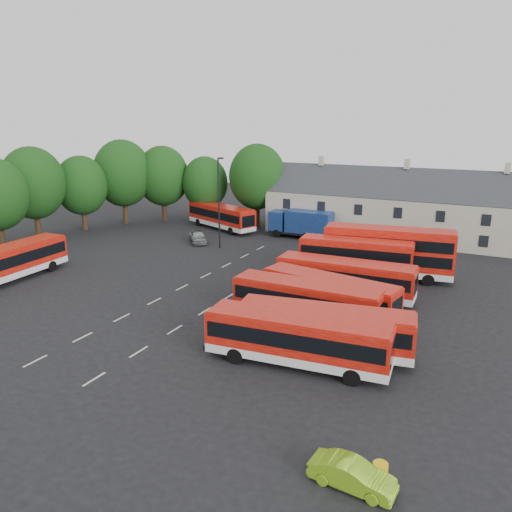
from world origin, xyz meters
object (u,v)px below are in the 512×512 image
object	(u,v)px
box_truck	(302,223)
lamppost	(219,201)
bus_row_a	(297,337)
grit_bin	(380,472)
bus_west	(9,260)
silver_car	(198,236)
bus_dd_south	(355,259)
lime_car	(352,475)

from	to	relation	value
box_truck	lamppost	bearing A→B (deg)	-125.78
bus_row_a	grit_bin	distance (m)	10.68
bus_west	grit_bin	distance (m)	39.17
bus_row_a	lamppost	distance (m)	30.13
bus_row_a	grit_bin	world-z (taller)	bus_row_a
bus_row_a	bus_west	size ratio (longest dim) A/B	0.97
silver_car	bus_west	bearing A→B (deg)	-151.23
silver_car	grit_bin	bearing A→B (deg)	-88.05
grit_bin	lamppost	size ratio (longest dim) A/B	0.08
bus_dd_south	lamppost	world-z (taller)	lamppost
bus_row_a	lamppost	size ratio (longest dim) A/B	1.10
bus_west	bus_dd_south	bearing A→B (deg)	-67.81
bus_row_a	bus_west	xyz separation A→B (m)	(-30.46, 3.25, 0.07)
silver_car	lamppost	world-z (taller)	lamppost
grit_bin	bus_west	bearing A→B (deg)	163.52
silver_car	lamppost	xyz separation A→B (m)	(3.79, -1.06, 4.88)
bus_dd_south	lime_car	xyz separation A→B (m)	(7.51, -26.09, -1.78)
bus_row_a	bus_west	bearing A→B (deg)	168.36
silver_car	bus_row_a	bearing A→B (deg)	-87.56
bus_west	silver_car	distance (m)	21.96
box_truck	silver_car	world-z (taller)	box_truck
bus_dd_south	box_truck	size ratio (longest dim) A/B	1.28
lime_car	bus_dd_south	bearing A→B (deg)	19.80
bus_west	lamppost	xyz separation A→B (m)	(11.17, 19.59, 3.63)
lime_car	grit_bin	size ratio (longest dim) A/B	4.45
box_truck	bus_row_a	bearing A→B (deg)	-68.02
bus_west	lamppost	world-z (taller)	lamppost
silver_car	lime_car	distance (m)	43.84
silver_car	lamppost	bearing A→B (deg)	-57.15
box_truck	grit_bin	bearing A→B (deg)	-63.26
silver_car	box_truck	bearing A→B (deg)	-3.98
bus_row_a	silver_car	xyz separation A→B (m)	(-23.09, 23.90, -1.18)
bus_dd_south	lime_car	distance (m)	27.21
bus_dd_south	box_truck	xyz separation A→B (m)	(-11.23, 14.66, -0.39)
silver_car	grit_bin	world-z (taller)	silver_car
bus_dd_south	lime_car	world-z (taller)	bus_dd_south
bus_dd_south	box_truck	world-z (taller)	bus_dd_south
bus_row_a	box_truck	size ratio (longest dim) A/B	1.43
lime_car	lamppost	bearing A→B (deg)	42.53
silver_car	lime_car	bearing A→B (deg)	-89.79
bus_row_a	silver_car	bearing A→B (deg)	128.46
bus_west	grit_bin	size ratio (longest dim) A/B	14.70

